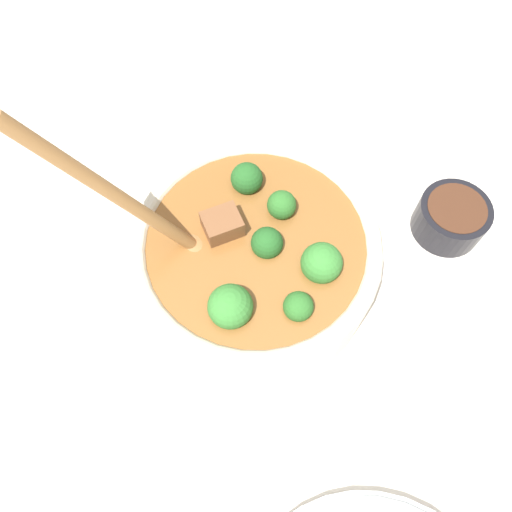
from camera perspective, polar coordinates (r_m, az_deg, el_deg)
name	(u,v)px	position (r m, az deg, el deg)	size (l,w,h in m)	color
ground_plane	(256,281)	(0.54, 0.00, -2.89)	(4.00, 4.00, 0.00)	silver
stew_bowl	(256,259)	(0.49, -0.02, -0.38)	(0.23, 0.25, 0.26)	beige
condiment_bowl	(451,217)	(0.59, 21.44, 4.17)	(0.08, 0.08, 0.04)	black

